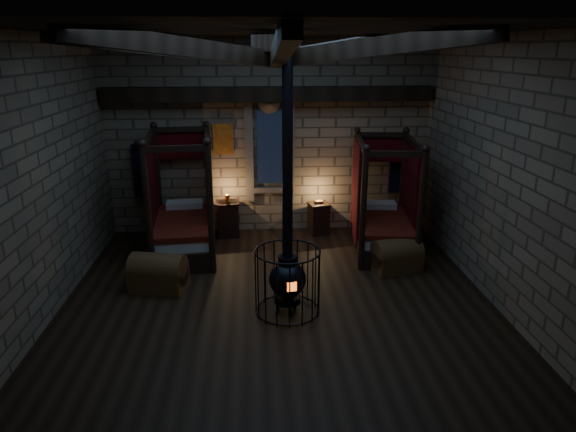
{
  "coord_description": "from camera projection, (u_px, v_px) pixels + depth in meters",
  "views": [
    {
      "loc": [
        -0.33,
        -7.63,
        3.98
      ],
      "look_at": [
        0.21,
        0.6,
        1.26
      ],
      "focal_mm": 32.0,
      "sensor_mm": 36.0,
      "label": 1
    }
  ],
  "objects": [
    {
      "name": "bed_left",
      "position": [
        184.0,
        223.0,
        10.38
      ],
      "size": [
        1.41,
        2.39,
        2.39
      ],
      "rotation": [
        0.0,
        0.0,
        0.09
      ],
      "color": "black",
      "rests_on": "ground"
    },
    {
      "name": "room",
      "position": [
        276.0,
        64.0,
        7.41
      ],
      "size": [
        7.02,
        7.02,
        4.29
      ],
      "color": "black",
      "rests_on": "ground"
    },
    {
      "name": "bed_right",
      "position": [
        382.0,
        223.0,
        10.51
      ],
      "size": [
        1.39,
        2.28,
        2.26
      ],
      "rotation": [
        0.0,
        0.0,
        -0.12
      ],
      "color": "black",
      "rests_on": "ground"
    },
    {
      "name": "stove",
      "position": [
        288.0,
        276.0,
        7.92
      ],
      "size": [
        1.02,
        1.02,
        4.05
      ],
      "rotation": [
        0.0,
        0.0,
        0.17
      ],
      "color": "black",
      "rests_on": "ground"
    },
    {
      "name": "trunk_right",
      "position": [
        396.0,
        256.0,
        9.53
      ],
      "size": [
        0.98,
        0.75,
        0.64
      ],
      "rotation": [
        0.0,
        0.0,
        0.26
      ],
      "color": "#57361B",
      "rests_on": "ground"
    },
    {
      "name": "trunk_left",
      "position": [
        158.0,
        273.0,
        8.78
      ],
      "size": [
        1.01,
        0.77,
        0.67
      ],
      "rotation": [
        0.0,
        0.0,
        -0.23
      ],
      "color": "#57361B",
      "rests_on": "ground"
    },
    {
      "name": "nightstand_left",
      "position": [
        228.0,
        218.0,
        11.26
      ],
      "size": [
        0.53,
        0.51,
        0.95
      ],
      "rotation": [
        0.0,
        0.0,
        0.1
      ],
      "color": "black",
      "rests_on": "ground"
    },
    {
      "name": "nightstand_right",
      "position": [
        319.0,
        218.0,
        11.43
      ],
      "size": [
        0.52,
        0.51,
        0.76
      ],
      "rotation": [
        0.0,
        0.0,
        0.23
      ],
      "color": "black",
      "rests_on": "ground"
    }
  ]
}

